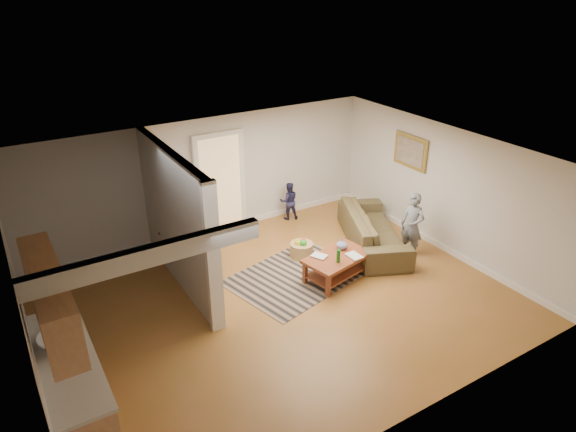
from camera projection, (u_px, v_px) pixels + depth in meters
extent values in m
plane|color=brown|center=(280.00, 302.00, 8.73)|extent=(7.50, 7.50, 0.00)
cube|color=silver|center=(205.00, 178.00, 10.50)|extent=(7.50, 0.04, 2.50)
cube|color=silver|center=(23.00, 310.00, 6.42)|extent=(0.04, 6.00, 2.50)
cube|color=silver|center=(446.00, 190.00, 9.96)|extent=(0.04, 6.00, 2.50)
cube|color=white|center=(279.00, 163.00, 7.65)|extent=(7.50, 6.00, 0.04)
cube|color=silver|center=(176.00, 220.00, 8.74)|extent=(0.15, 3.10, 2.50)
cube|color=white|center=(213.00, 260.00, 7.55)|extent=(0.22, 0.10, 2.50)
cube|color=white|center=(210.00, 231.00, 10.99)|extent=(7.50, 0.04, 0.12)
cube|color=white|center=(437.00, 244.00, 10.46)|extent=(0.04, 6.00, 0.12)
cube|color=#D8B272|center=(220.00, 186.00, 10.68)|extent=(0.90, 0.06, 2.10)
cube|color=tan|center=(74.00, 389.00, 6.30)|extent=(0.60, 2.20, 0.90)
cube|color=beige|center=(67.00, 359.00, 6.10)|extent=(0.64, 2.24, 0.05)
cube|color=tan|center=(50.00, 298.00, 5.71)|extent=(0.35, 2.00, 0.70)
imported|color=silver|center=(62.00, 343.00, 6.32)|extent=(0.54, 0.54, 0.19)
cube|color=black|center=(192.00, 200.00, 8.02)|extent=(0.03, 0.40, 0.34)
cube|color=black|center=(181.00, 190.00, 8.40)|extent=(0.03, 0.40, 0.34)
cube|color=black|center=(170.00, 180.00, 8.79)|extent=(0.03, 0.40, 0.34)
cube|color=olive|center=(411.00, 151.00, 10.49)|extent=(0.04, 0.90, 0.68)
cube|color=black|center=(296.00, 276.00, 9.45)|extent=(2.66, 2.20, 0.01)
imported|color=#453A22|center=(372.00, 244.00, 10.55)|extent=(1.88, 2.62, 0.71)
cube|color=brown|center=(337.00, 257.00, 9.20)|extent=(1.32, 0.93, 0.06)
cube|color=silver|center=(337.00, 257.00, 9.20)|extent=(0.82, 0.57, 0.02)
cube|color=brown|center=(337.00, 271.00, 9.33)|extent=(1.21, 0.81, 0.03)
cube|color=brown|center=(328.00, 285.00, 8.79)|extent=(0.08, 0.08, 0.44)
cube|color=brown|center=(368.00, 263.00, 9.44)|extent=(0.08, 0.08, 0.44)
cube|color=brown|center=(305.00, 273.00, 9.16)|extent=(0.08, 0.08, 0.44)
cube|color=brown|center=(344.00, 252.00, 9.81)|extent=(0.08, 0.08, 0.44)
imported|color=navy|center=(342.00, 249.00, 9.43)|extent=(0.24, 0.24, 0.21)
cylinder|color=#155C15|center=(338.00, 256.00, 8.95)|extent=(0.07, 0.07, 0.24)
imported|color=#998C4C|center=(316.00, 259.00, 9.09)|extent=(0.30, 0.33, 0.03)
imported|color=#66594C|center=(350.00, 258.00, 9.12)|extent=(0.22, 0.30, 0.02)
cube|color=brown|center=(185.00, 238.00, 9.44)|extent=(0.71, 1.13, 0.04)
cube|color=brown|center=(186.00, 252.00, 9.56)|extent=(0.64, 1.03, 0.03)
cylinder|color=brown|center=(197.00, 264.00, 9.21)|extent=(0.04, 0.04, 0.65)
cylinder|color=brown|center=(165.00, 248.00, 9.75)|extent=(0.04, 0.04, 0.65)
cylinder|color=brown|center=(208.00, 258.00, 9.40)|extent=(0.04, 0.04, 0.65)
cylinder|color=brown|center=(176.00, 243.00, 9.93)|extent=(0.04, 0.04, 0.65)
imported|color=black|center=(185.00, 237.00, 9.44)|extent=(0.37, 0.85, 0.49)
cylinder|color=white|center=(202.00, 238.00, 9.22)|extent=(0.09, 0.09, 0.16)
cube|color=black|center=(212.00, 258.00, 9.12)|extent=(0.11, 0.11, 0.96)
cube|color=black|center=(211.00, 219.00, 10.58)|extent=(0.10, 0.10, 0.91)
cylinder|color=#A67848|center=(302.00, 250.00, 10.05)|extent=(0.45, 0.45, 0.29)
sphere|color=red|center=(303.00, 242.00, 10.04)|extent=(0.14, 0.14, 0.14)
sphere|color=gold|center=(298.00, 243.00, 9.96)|extent=(0.14, 0.14, 0.14)
sphere|color=green|center=(303.00, 243.00, 9.92)|extent=(0.14, 0.14, 0.14)
imported|color=slate|center=(409.00, 255.00, 10.18)|extent=(0.44, 0.55, 1.30)
imported|color=#212146|center=(289.00, 218.00, 11.67)|extent=(0.51, 0.46, 0.87)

